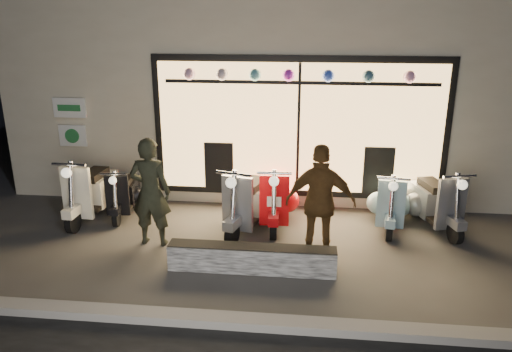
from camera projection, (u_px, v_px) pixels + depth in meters
The scene contains 12 objects.
ground at pixel (242, 250), 7.94m from camera, with size 40.00×40.00×0.00m, color #383533.
kerb at pixel (220, 320), 6.03m from camera, with size 40.00×0.25×0.12m, color slate.
shop_building at pixel (269, 77), 11.98m from camera, with size 10.20×6.23×4.20m.
graffiti_barrier at pixel (252, 259), 7.24m from camera, with size 2.44×0.28×0.40m, color black.
scooter_silver at pixel (251, 201), 8.70m from camera, with size 0.79×1.64×1.17m.
scooter_red at pixel (276, 197), 8.93m from camera, with size 0.51×1.54×1.11m.
scooter_black at pixel (125, 193), 9.34m from camera, with size 0.51×1.30×0.92m.
scooter_cream at pixel (94, 190), 9.21m from camera, with size 0.56×1.63×1.17m.
scooter_blue at pixel (390, 201), 8.83m from camera, with size 0.58×1.46×1.03m.
scooter_grey at pixel (433, 201), 8.77m from camera, with size 0.76×1.55×1.10m.
man at pixel (150, 192), 7.90m from camera, with size 0.65×0.43×1.78m, color black.
woman at pixel (321, 203), 7.45m from camera, with size 1.05×0.44×1.79m, color brown.
Camera 1 is at (1.00, -7.10, 3.62)m, focal length 35.00 mm.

